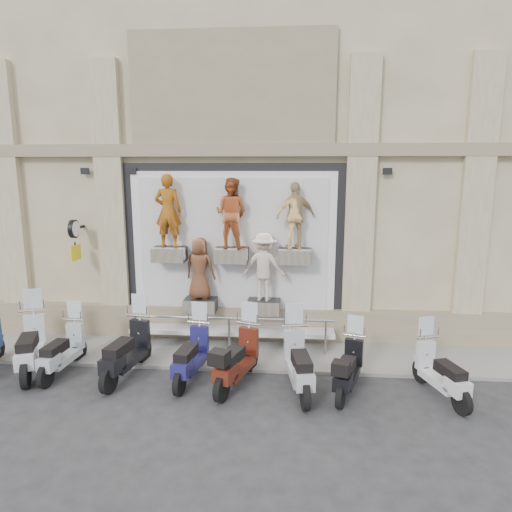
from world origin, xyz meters
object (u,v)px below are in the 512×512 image
Objects in this scene: guard_rail at (229,336)px; scooter_b at (30,335)px; scooter_h at (349,359)px; clock_sign_bracket at (75,235)px; scooter_e at (191,346)px; scooter_g at (299,353)px; scooter_f at (237,348)px; scooter_i at (442,362)px; scooter_c at (62,341)px; scooter_d at (126,340)px.

scooter_b is at bearing -162.15° from guard_rail.
scooter_b is 1.20× the size of scooter_h.
scooter_e is at bearing -29.87° from clock_sign_bracket.
scooter_g is at bearing -21.60° from clock_sign_bracket.
scooter_f reaches higher than scooter_i.
scooter_i is (8.31, -2.24, -2.07)m from clock_sign_bracket.
scooter_h is at bearing 14.33° from scooter_f.
scooter_h reaches higher than guard_rail.
scooter_f is at bearing 0.14° from scooter_c.
scooter_c is 1.46m from scooter_d.
guard_rail is at bearing 25.08° from scooter_c.
scooter_c is at bearing -173.16° from scooter_d.
scooter_e is at bearing 163.16° from scooter_g.
scooter_c is at bearing -76.70° from clock_sign_bracket.
scooter_e is at bearing 8.05° from scooter_d.
clock_sign_bracket is at bearing 147.35° from scooter_i.
scooter_e is 1.06× the size of scooter_h.
scooter_c reaches higher than scooter_i.
scooter_i is (8.59, -0.42, -0.13)m from scooter_b.
scooter_f is at bearing 4.13° from scooter_d.
scooter_e is 2.28m from scooter_g.
scooter_i is (2.76, -0.04, -0.09)m from scooter_g.
scooter_i is (5.02, -0.35, -0.04)m from scooter_e.
clock_sign_bracket is at bearing 149.35° from scooter_g.
scooter_c is 1.03× the size of scooter_h.
clock_sign_bracket is at bearing 157.35° from scooter_e.
guard_rail is at bearing 121.35° from scooter_f.
guard_rail is at bearing 43.68° from scooter_d.
scooter_d is 1.02× the size of scooter_g.
scooter_c is 6.11m from scooter_h.
scooter_h is (0.98, 0.00, -0.10)m from scooter_g.
scooter_b reaches higher than scooter_d.
guard_rail is at bearing 140.55° from scooter_i.
scooter_b is 8.60m from scooter_i.
clock_sign_bracket reaches higher than guard_rail.
scooter_b reaches higher than scooter_f.
scooter_g is (1.65, -1.73, 0.35)m from guard_rail.
clock_sign_bracket is 0.50× the size of scooter_d.
scooter_i is at bearing -15.08° from clock_sign_bracket.
scooter_g reaches higher than scooter_e.
scooter_b is at bearing -173.94° from scooter_e.
scooter_h is 1.78m from scooter_i.
clock_sign_bracket is 0.51× the size of scooter_g.
scooter_e reaches higher than guard_rail.
scooter_g is at bearing -161.63° from scooter_h.
clock_sign_bracket reaches higher than scooter_i.
scooter_f is 1.26m from scooter_g.
scooter_e is (3.29, -1.89, -2.04)m from clock_sign_bracket.
guard_rail is 2.52× the size of scooter_g.
guard_rail is at bearing 73.82° from scooter_e.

